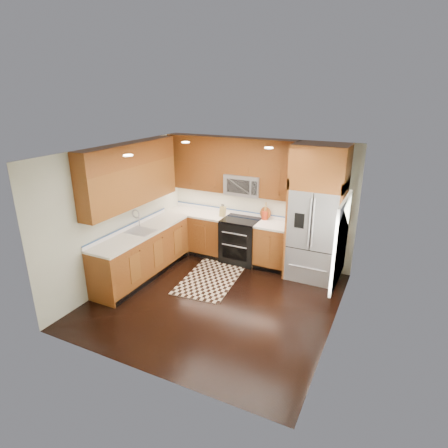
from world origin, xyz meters
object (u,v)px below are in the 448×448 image
at_px(range, 241,240).
at_px(rug, 211,279).
at_px(utensil_crock, 265,214).
at_px(refrigerator, 316,214).
at_px(knife_block, 223,211).

bearing_deg(range, rug, -100.42).
xyz_separation_m(range, utensil_crock, (0.44, 0.23, 0.60)).
height_order(refrigerator, utensil_crock, refrigerator).
bearing_deg(utensil_crock, rug, -116.64).
bearing_deg(rug, utensil_crock, 58.05).
bearing_deg(knife_block, refrigerator, -1.94).
bearing_deg(rug, knife_block, 98.11).
height_order(rug, knife_block, knife_block).
height_order(refrigerator, rug, refrigerator).
relative_size(refrigerator, knife_block, 9.59).
height_order(range, utensil_crock, utensil_crock).
bearing_deg(range, knife_block, 176.18).
bearing_deg(knife_block, range, -3.82).
relative_size(range, rug, 0.58).
bearing_deg(rug, refrigerator, 24.28).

